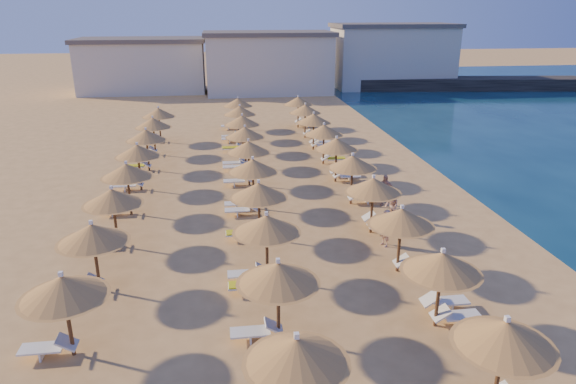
{
  "coord_description": "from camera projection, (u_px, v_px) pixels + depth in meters",
  "views": [
    {
      "loc": [
        -3.79,
        -19.8,
        9.91
      ],
      "look_at": [
        -0.63,
        4.0,
        1.3
      ],
      "focal_mm": 32.0,
      "sensor_mm": 36.0,
      "label": 1
    }
  ],
  "objects": [
    {
      "name": "parasol_row_west",
      "position": [
        253.0,
        167.0,
        26.19
      ],
      "size": [
        2.61,
        40.51,
        2.83
      ],
      "color": "brown",
      "rests_on": "ground"
    },
    {
      "name": "beachgoer_b",
      "position": [
        391.0,
        206.0,
        25.16
      ],
      "size": [
        0.68,
        0.82,
        1.55
      ],
      "primitive_type": "imported",
      "rotation": [
        0.0,
        0.0,
        -1.44
      ],
      "color": "tan",
      "rests_on": "ground"
    },
    {
      "name": "parasol_row_east",
      "position": [
        352.0,
        163.0,
        26.83
      ],
      "size": [
        2.61,
        40.51,
        2.83
      ],
      "color": "brown",
      "rests_on": "ground"
    },
    {
      "name": "jetty",
      "position": [
        467.0,
        84.0,
        66.15
      ],
      "size": [
        30.26,
        7.26,
        1.5
      ],
      "primitive_type": "cube",
      "rotation": [
        0.0,
        0.0,
        -0.11
      ],
      "color": "black",
      "rests_on": "ground"
    },
    {
      "name": "beachgoer_a",
      "position": [
        385.0,
        228.0,
        22.45
      ],
      "size": [
        0.57,
        0.7,
        1.68
      ],
      "primitive_type": "imported",
      "rotation": [
        0.0,
        0.0,
        -1.26
      ],
      "color": "tan",
      "rests_on": "ground"
    },
    {
      "name": "loungers",
      "position": [
        269.0,
        200.0,
        27.2
      ],
      "size": [
        14.54,
        39.38,
        0.66
      ],
      "color": "white",
      "rests_on": "ground"
    },
    {
      "name": "parasol_row_inland",
      "position": [
        133.0,
        161.0,
        27.18
      ],
      "size": [
        2.61,
        29.14,
        2.83
      ],
      "color": "brown",
      "rests_on": "ground"
    },
    {
      "name": "ground",
      "position": [
        314.0,
        250.0,
        22.29
      ],
      "size": [
        220.0,
        220.0,
        0.0
      ],
      "primitive_type": "plane",
      "color": "tan",
      "rests_on": "ground"
    },
    {
      "name": "hotel_blocks",
      "position": [
        279.0,
        60.0,
        64.8
      ],
      "size": [
        47.56,
        11.3,
        8.1
      ],
      "color": "beige",
      "rests_on": "ground"
    },
    {
      "name": "beachgoer_c",
      "position": [
        385.0,
        190.0,
        27.16
      ],
      "size": [
        1.07,
        0.8,
        1.68
      ],
      "primitive_type": "imported",
      "rotation": [
        0.0,
        0.0,
        -0.45
      ],
      "color": "tan",
      "rests_on": "ground"
    }
  ]
}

